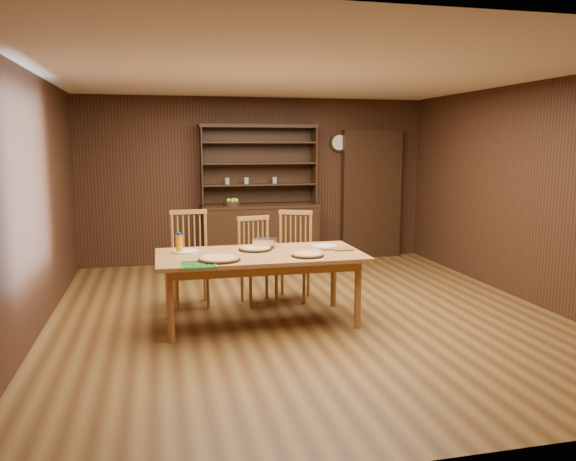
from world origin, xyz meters
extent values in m
plane|color=brown|center=(0.00, 0.00, 0.00)|extent=(6.00, 6.00, 0.00)
plane|color=white|center=(0.00, 0.00, 2.60)|extent=(6.00, 6.00, 0.00)
plane|color=#3A2212|center=(0.00, 3.00, 1.30)|extent=(5.50, 0.00, 5.50)
plane|color=#3A2212|center=(0.00, -3.00, 1.30)|extent=(5.50, 0.00, 5.50)
plane|color=#3A2212|center=(-2.75, 0.00, 1.30)|extent=(0.00, 6.00, 6.00)
plane|color=#3A2212|center=(2.75, 0.00, 1.30)|extent=(0.00, 6.00, 6.00)
cube|color=black|center=(0.00, 2.74, 0.45)|extent=(1.80, 0.50, 0.90)
cube|color=black|center=(0.00, 2.74, 0.92)|extent=(1.84, 0.52, 0.04)
cube|color=black|center=(0.00, 2.97, 1.55)|extent=(1.80, 0.02, 1.20)
cube|color=black|center=(-0.89, 2.82, 1.55)|extent=(0.02, 0.32, 1.20)
cube|color=black|center=(0.89, 2.82, 1.55)|extent=(0.02, 0.32, 1.20)
cube|color=black|center=(0.00, 2.82, 2.15)|extent=(1.84, 0.34, 0.05)
cylinder|color=gray|center=(-0.50, 2.82, 1.31)|extent=(0.07, 0.07, 0.10)
cylinder|color=gray|center=(-0.20, 2.82, 1.31)|extent=(0.07, 0.07, 0.10)
cube|color=black|center=(1.90, 2.90, 1.05)|extent=(1.00, 0.18, 2.10)
cylinder|color=black|center=(1.35, 2.96, 1.90)|extent=(0.30, 0.04, 0.30)
cylinder|color=white|center=(1.35, 2.94, 1.90)|extent=(0.24, 0.01, 0.24)
cube|color=#A15F38|center=(-0.53, -0.17, 0.73)|extent=(2.14, 1.07, 0.04)
cylinder|color=#A15F38|center=(-1.47, -0.58, 0.35)|extent=(0.07, 0.07, 0.71)
cylinder|color=#A15F38|center=(-1.47, 0.24, 0.35)|extent=(0.07, 0.07, 0.71)
cylinder|color=#A15F38|center=(0.41, -0.58, 0.35)|extent=(0.07, 0.07, 0.71)
cylinder|color=#A15F38|center=(0.41, 0.24, 0.35)|extent=(0.07, 0.07, 0.71)
cube|color=#AA7C3A|center=(-1.20, 0.64, 0.47)|extent=(0.46, 0.44, 0.04)
cylinder|color=#AA7C3A|center=(-1.37, 0.47, 0.22)|extent=(0.04, 0.04, 0.45)
cylinder|color=#AA7C3A|center=(-1.38, 0.80, 0.22)|extent=(0.04, 0.04, 0.45)
cylinder|color=#AA7C3A|center=(-1.03, 0.48, 0.22)|extent=(0.04, 0.04, 0.45)
cylinder|color=#AA7C3A|center=(-1.03, 0.81, 0.22)|extent=(0.04, 0.04, 0.45)
cube|color=#AA7C3A|center=(-1.21, 0.82, 1.09)|extent=(0.43, 0.04, 0.05)
cube|color=#AA7C3A|center=(-0.42, 0.55, 0.43)|extent=(0.49, 0.47, 0.04)
cylinder|color=#AA7C3A|center=(-0.55, 0.37, 0.21)|extent=(0.04, 0.04, 0.41)
cylinder|color=#AA7C3A|center=(-0.61, 0.66, 0.21)|extent=(0.04, 0.04, 0.41)
cylinder|color=#AA7C3A|center=(-0.23, 0.43, 0.21)|extent=(0.04, 0.04, 0.41)
cylinder|color=#AA7C3A|center=(-0.29, 0.73, 0.21)|extent=(0.04, 0.04, 0.41)
cube|color=#AA7C3A|center=(-0.45, 0.71, 1.00)|extent=(0.40, 0.11, 0.05)
cube|color=#AA7C3A|center=(0.02, 0.64, 0.45)|extent=(0.57, 0.56, 0.04)
cylinder|color=#AA7C3A|center=(-0.20, 0.57, 0.22)|extent=(0.04, 0.04, 0.43)
cylinder|color=#AA7C3A|center=(-0.07, 0.85, 0.22)|extent=(0.04, 0.04, 0.43)
cylinder|color=#AA7C3A|center=(0.10, 0.43, 0.22)|extent=(0.04, 0.04, 0.43)
cylinder|color=#AA7C3A|center=(0.24, 0.71, 0.22)|extent=(0.04, 0.04, 0.43)
cube|color=#AA7C3A|center=(0.09, 0.80, 1.05)|extent=(0.39, 0.21, 0.05)
cylinder|color=black|center=(-0.99, -0.44, 0.76)|extent=(0.42, 0.42, 0.01)
cylinder|color=#E1B560|center=(-0.99, -0.44, 0.77)|extent=(0.39, 0.39, 0.02)
torus|color=#B07E3F|center=(-0.99, -0.44, 0.77)|extent=(0.40, 0.40, 0.03)
cylinder|color=black|center=(-0.09, -0.43, 0.76)|extent=(0.34, 0.34, 0.01)
cylinder|color=#E1B560|center=(-0.09, -0.43, 0.77)|extent=(0.31, 0.31, 0.02)
torus|color=#B07E3F|center=(-0.09, -0.43, 0.77)|extent=(0.32, 0.32, 0.03)
cylinder|color=black|center=(-0.55, 0.02, 0.76)|extent=(0.36, 0.36, 0.01)
cylinder|color=#E1B560|center=(-0.55, 0.02, 0.77)|extent=(0.33, 0.33, 0.02)
torus|color=#B07E3F|center=(-0.55, 0.02, 0.77)|extent=(0.34, 0.34, 0.03)
cylinder|color=white|center=(-1.28, 0.07, 0.76)|extent=(0.29, 0.29, 0.01)
torus|color=#304292|center=(-1.28, 0.07, 0.76)|extent=(0.29, 0.29, 0.01)
cylinder|color=white|center=(0.23, 0.03, 0.76)|extent=(0.29, 0.29, 0.01)
torus|color=#304292|center=(0.23, 0.03, 0.76)|extent=(0.29, 0.29, 0.01)
cube|color=white|center=(-0.41, 0.16, 0.80)|extent=(0.29, 0.26, 0.10)
cylinder|color=orange|center=(-1.35, 0.05, 0.84)|extent=(0.07, 0.07, 0.18)
cylinder|color=#13279C|center=(-1.35, 0.05, 0.95)|extent=(0.04, 0.04, 0.03)
cube|color=#A11812|center=(0.37, -0.16, 0.76)|extent=(0.21, 0.21, 0.02)
cube|color=#A11812|center=(0.24, -0.10, 0.76)|extent=(0.19, 0.19, 0.01)
cylinder|color=black|center=(-0.45, 2.69, 0.97)|extent=(0.27, 0.27, 0.06)
sphere|color=#9DC434|center=(-0.50, 2.69, 1.02)|extent=(0.08, 0.08, 0.08)
sphere|color=#9DC434|center=(-0.42, 2.72, 1.02)|extent=(0.08, 0.08, 0.08)
sphere|color=#9DC434|center=(-0.45, 2.64, 1.02)|extent=(0.08, 0.08, 0.08)
sphere|color=#9DC434|center=(-0.39, 2.67, 1.02)|extent=(0.08, 0.08, 0.08)
camera|label=1|loc=(-1.55, -5.84, 1.88)|focal=35.00mm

